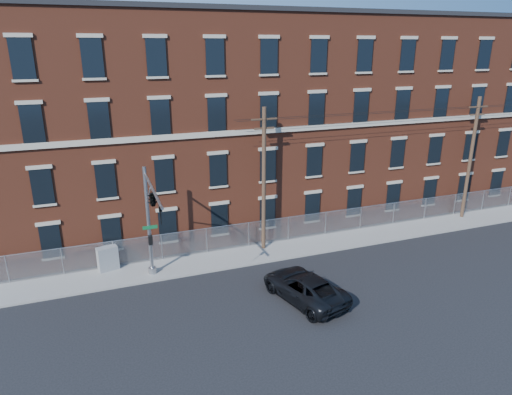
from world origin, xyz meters
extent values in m
plane|color=black|center=(0.00, 0.00, 0.00)|extent=(140.00, 140.00, 0.00)
cube|color=gray|center=(12.00, 5.00, 0.06)|extent=(65.00, 3.00, 0.12)
cube|color=brown|center=(12.00, 14.00, 8.00)|extent=(55.00, 14.00, 16.00)
cube|color=black|center=(12.00, 14.00, 16.15)|extent=(55.30, 14.30, 0.30)
cube|color=#ACA28F|center=(12.00, 6.92, 8.30)|extent=(55.00, 0.18, 0.35)
cube|color=black|center=(-11.83, 6.94, 2.20)|extent=(1.20, 0.10, 2.20)
cube|color=black|center=(-11.83, 6.94, 5.80)|extent=(1.20, 0.10, 2.20)
cube|color=black|center=(-11.83, 6.94, 9.60)|extent=(1.20, 0.10, 2.20)
cube|color=black|center=(-11.83, 6.94, 13.20)|extent=(1.20, 0.10, 2.20)
cube|color=black|center=(-8.17, 6.94, 2.20)|extent=(1.20, 0.10, 2.20)
cube|color=black|center=(-8.17, 6.94, 5.80)|extent=(1.20, 0.10, 2.20)
cube|color=black|center=(-8.17, 6.94, 9.60)|extent=(1.20, 0.10, 2.20)
cube|color=black|center=(-8.17, 6.94, 13.20)|extent=(1.20, 0.10, 2.20)
cube|color=black|center=(-4.50, 6.94, 2.20)|extent=(1.20, 0.10, 2.20)
cube|color=black|center=(-4.50, 6.94, 5.80)|extent=(1.20, 0.10, 2.20)
cube|color=black|center=(-4.50, 6.94, 9.60)|extent=(1.20, 0.10, 2.20)
cube|color=black|center=(-4.50, 6.94, 13.20)|extent=(1.20, 0.10, 2.20)
cube|color=black|center=(-0.83, 6.94, 2.20)|extent=(1.20, 0.10, 2.20)
cube|color=black|center=(-0.83, 6.94, 5.80)|extent=(1.20, 0.10, 2.20)
cube|color=black|center=(-0.83, 6.94, 9.60)|extent=(1.20, 0.10, 2.20)
cube|color=black|center=(-0.83, 6.94, 13.20)|extent=(1.20, 0.10, 2.20)
cube|color=black|center=(2.83, 6.94, 2.20)|extent=(1.20, 0.10, 2.20)
cube|color=black|center=(2.83, 6.94, 5.80)|extent=(1.20, 0.10, 2.20)
cube|color=black|center=(2.83, 6.94, 9.60)|extent=(1.20, 0.10, 2.20)
cube|color=black|center=(2.83, 6.94, 13.20)|extent=(1.20, 0.10, 2.20)
cube|color=black|center=(6.50, 6.94, 2.20)|extent=(1.20, 0.10, 2.20)
cube|color=black|center=(6.50, 6.94, 5.80)|extent=(1.20, 0.10, 2.20)
cube|color=black|center=(6.50, 6.94, 9.60)|extent=(1.20, 0.10, 2.20)
cube|color=black|center=(6.50, 6.94, 13.20)|extent=(1.20, 0.10, 2.20)
cube|color=black|center=(10.17, 6.94, 2.20)|extent=(1.20, 0.10, 2.20)
cube|color=black|center=(10.17, 6.94, 5.80)|extent=(1.20, 0.10, 2.20)
cube|color=black|center=(10.17, 6.94, 9.60)|extent=(1.20, 0.10, 2.20)
cube|color=black|center=(10.17, 6.94, 13.20)|extent=(1.20, 0.10, 2.20)
cube|color=black|center=(13.83, 6.94, 2.20)|extent=(1.20, 0.10, 2.20)
cube|color=black|center=(13.83, 6.94, 5.80)|extent=(1.20, 0.10, 2.20)
cube|color=black|center=(13.83, 6.94, 9.60)|extent=(1.20, 0.10, 2.20)
cube|color=black|center=(13.83, 6.94, 13.20)|extent=(1.20, 0.10, 2.20)
cube|color=black|center=(17.50, 6.94, 2.20)|extent=(1.20, 0.10, 2.20)
cube|color=black|center=(17.50, 6.94, 5.80)|extent=(1.20, 0.10, 2.20)
cube|color=black|center=(17.50, 6.94, 9.60)|extent=(1.20, 0.10, 2.20)
cube|color=black|center=(17.50, 6.94, 13.20)|extent=(1.20, 0.10, 2.20)
cube|color=black|center=(21.17, 6.94, 2.20)|extent=(1.20, 0.10, 2.20)
cube|color=black|center=(21.17, 6.94, 5.80)|extent=(1.20, 0.10, 2.20)
cube|color=black|center=(21.17, 6.94, 9.60)|extent=(1.20, 0.10, 2.20)
cube|color=black|center=(21.17, 6.94, 13.20)|extent=(1.20, 0.10, 2.20)
cube|color=black|center=(24.83, 6.94, 2.20)|extent=(1.20, 0.10, 2.20)
cube|color=black|center=(24.83, 6.94, 5.80)|extent=(1.20, 0.10, 2.20)
cube|color=black|center=(24.83, 6.94, 9.60)|extent=(1.20, 0.10, 2.20)
cube|color=#A5A8AD|center=(12.00, 6.30, 1.02)|extent=(59.00, 0.02, 1.80)
cylinder|color=#9EA0A5|center=(12.00, 6.30, 1.92)|extent=(59.00, 0.04, 0.04)
cylinder|color=#9EA0A5|center=(-14.39, 6.30, 1.02)|extent=(0.06, 0.06, 1.85)
cylinder|color=#9EA0A5|center=(-11.29, 6.30, 1.02)|extent=(0.06, 0.06, 1.85)
cylinder|color=#9EA0A5|center=(-8.18, 6.30, 1.02)|extent=(0.06, 0.06, 1.85)
cylinder|color=#9EA0A5|center=(-5.08, 6.30, 1.02)|extent=(0.06, 0.06, 1.85)
cylinder|color=#9EA0A5|center=(-1.97, 6.30, 1.02)|extent=(0.06, 0.06, 1.85)
cylinder|color=#9EA0A5|center=(1.13, 6.30, 1.02)|extent=(0.06, 0.06, 1.85)
cylinder|color=#9EA0A5|center=(4.24, 6.30, 1.02)|extent=(0.06, 0.06, 1.85)
cylinder|color=#9EA0A5|center=(7.34, 6.30, 1.02)|extent=(0.06, 0.06, 1.85)
cylinder|color=#9EA0A5|center=(10.45, 6.30, 1.02)|extent=(0.06, 0.06, 1.85)
cylinder|color=#9EA0A5|center=(13.55, 6.30, 1.02)|extent=(0.06, 0.06, 1.85)
cylinder|color=#9EA0A5|center=(16.66, 6.30, 1.02)|extent=(0.06, 0.06, 1.85)
cylinder|color=#9EA0A5|center=(19.76, 6.30, 1.02)|extent=(0.06, 0.06, 1.85)
cylinder|color=#9EA0A5|center=(22.87, 6.30, 1.02)|extent=(0.06, 0.06, 1.85)
cylinder|color=#9EA0A5|center=(25.97, 6.30, 1.02)|extent=(0.06, 0.06, 1.85)
cylinder|color=#9EA0A5|center=(-6.00, 4.50, 3.62)|extent=(0.22, 0.22, 7.00)
cylinder|color=#9EA0A5|center=(-6.00, 4.50, 0.32)|extent=(0.50, 0.50, 0.40)
cylinder|color=#9EA0A5|center=(-6.00, 1.25, 6.72)|extent=(0.14, 6.50, 0.14)
cylinder|color=#9EA0A5|center=(-6.00, 3.30, 5.72)|extent=(0.08, 2.18, 1.56)
cube|color=#0C592D|center=(-5.95, 4.35, 3.32)|extent=(0.90, 0.03, 0.22)
cube|color=black|center=(-6.00, 4.25, 2.52)|extent=(0.25, 0.25, 0.60)
imported|color=black|center=(-6.00, -1.30, 6.17)|extent=(0.16, 0.20, 1.00)
imported|color=black|center=(-6.00, 1.50, 6.17)|extent=(0.53, 2.48, 1.00)
cylinder|color=#4F3827|center=(2.00, 5.60, 5.12)|extent=(0.28, 0.28, 10.00)
cube|color=#4F3827|center=(2.00, 5.60, 9.32)|extent=(1.80, 0.12, 0.12)
cube|color=#4F3827|center=(2.00, 5.60, 8.72)|extent=(1.40, 0.12, 0.12)
cylinder|color=#4F3827|center=(20.00, 5.60, 5.12)|extent=(0.28, 0.28, 10.00)
cube|color=#4F3827|center=(20.00, 5.60, 9.32)|extent=(1.80, 0.12, 0.12)
cube|color=#4F3827|center=(20.00, 5.60, 8.72)|extent=(1.40, 0.12, 0.12)
cylinder|color=black|center=(20.00, 5.30, 9.32)|extent=(40.00, 0.02, 0.02)
cylinder|color=black|center=(20.00, 5.90, 9.32)|extent=(40.00, 0.02, 0.02)
cylinder|color=black|center=(20.00, 5.60, 8.72)|extent=(40.00, 0.02, 0.02)
imported|color=black|center=(1.78, -1.46, 0.78)|extent=(3.92, 6.08, 1.56)
cube|color=gray|center=(-8.58, 6.00, 0.91)|extent=(1.37, 0.90, 1.57)
camera|label=1|loc=(-8.75, -22.00, 13.91)|focal=31.81mm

